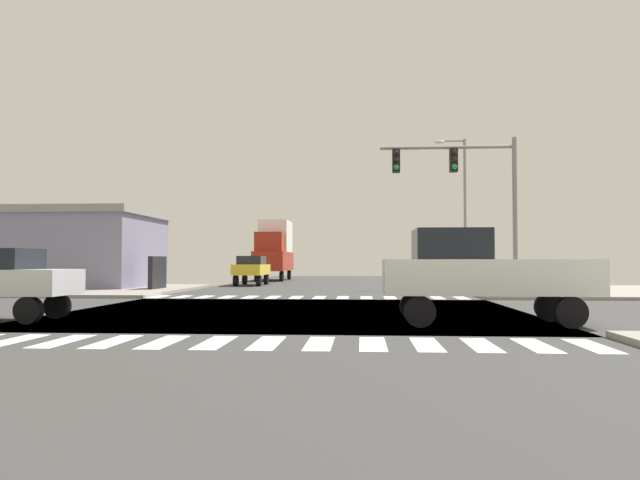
% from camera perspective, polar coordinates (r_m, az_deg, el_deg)
% --- Properties ---
extents(ground, '(90.00, 90.00, 0.05)m').
position_cam_1_polar(ground, '(19.03, -2.31, -6.74)').
color(ground, '#383838').
extents(sidewalk_corner_ne, '(12.00, 12.00, 0.14)m').
position_cam_1_polar(sidewalk_corner_ne, '(32.78, 23.47, -4.41)').
color(sidewalk_corner_ne, gray).
rests_on(sidewalk_corner_ne, ground).
extents(sidewalk_corner_nw, '(12.00, 12.00, 0.14)m').
position_cam_1_polar(sidewalk_corner_nw, '(34.36, -22.16, -4.31)').
color(sidewalk_corner_nw, gray).
rests_on(sidewalk_corner_nw, ground).
extents(crosswalk_near, '(13.50, 2.00, 0.01)m').
position_cam_1_polar(crosswalk_near, '(11.89, -7.38, -9.46)').
color(crosswalk_near, white).
rests_on(crosswalk_near, ground).
extents(crosswalk_far, '(13.50, 2.00, 0.01)m').
position_cam_1_polar(crosswalk_far, '(26.31, -1.14, -5.36)').
color(crosswalk_far, white).
rests_on(crosswalk_far, ground).
extents(traffic_signal_mast, '(5.76, 0.55, 6.80)m').
position_cam_1_polar(traffic_signal_mast, '(26.79, 13.17, 5.44)').
color(traffic_signal_mast, gray).
rests_on(traffic_signal_mast, ground).
extents(street_lamp, '(1.78, 0.32, 8.57)m').
position_cam_1_polar(street_lamp, '(36.04, 12.98, 3.69)').
color(street_lamp, gray).
rests_on(street_lamp, ground).
extents(bank_building, '(14.24, 7.67, 4.45)m').
position_cam_1_polar(bank_building, '(38.27, -24.58, -0.78)').
color(bank_building, gray).
rests_on(bank_building, ground).
extents(sedan_queued_4, '(1.80, 4.30, 1.88)m').
position_cam_1_polar(sedan_queued_4, '(39.55, -6.39, -2.60)').
color(sedan_queued_4, black).
rests_on(sedan_queued_4, ground).
extents(pickup_leading_1, '(5.10, 2.00, 2.35)m').
position_cam_1_polar(pickup_leading_1, '(15.64, 14.66, -2.88)').
color(pickup_leading_1, black).
rests_on(pickup_leading_1, ground).
extents(box_truck_trailing_1, '(2.40, 7.20, 4.85)m').
position_cam_1_polar(box_truck_trailing_1, '(49.60, -4.29, -0.80)').
color(box_truck_trailing_1, black).
rests_on(box_truck_trailing_1, ground).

